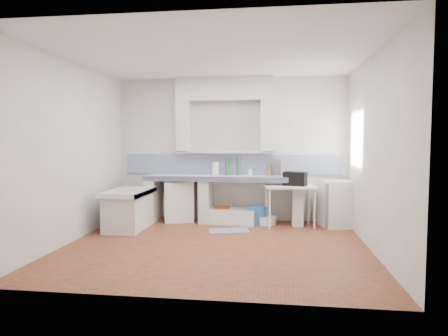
# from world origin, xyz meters

# --- Properties ---
(floor) EXTENTS (4.50, 4.50, 0.00)m
(floor) POSITION_xyz_m (0.00, 0.00, 0.00)
(floor) COLOR brown
(floor) RESTS_ON ground
(ceiling) EXTENTS (4.50, 4.50, 0.00)m
(ceiling) POSITION_xyz_m (0.00, 0.00, 2.80)
(ceiling) COLOR silver
(ceiling) RESTS_ON ground
(wall_back) EXTENTS (4.50, 0.00, 4.50)m
(wall_back) POSITION_xyz_m (0.00, 2.00, 1.40)
(wall_back) COLOR silver
(wall_back) RESTS_ON ground
(wall_front) EXTENTS (4.50, 0.00, 4.50)m
(wall_front) POSITION_xyz_m (0.00, -2.00, 1.40)
(wall_front) COLOR silver
(wall_front) RESTS_ON ground
(wall_left) EXTENTS (0.00, 4.50, 4.50)m
(wall_left) POSITION_xyz_m (-2.25, 0.00, 1.40)
(wall_left) COLOR silver
(wall_left) RESTS_ON ground
(wall_right) EXTENTS (0.00, 4.50, 4.50)m
(wall_right) POSITION_xyz_m (2.25, 0.00, 1.40)
(wall_right) COLOR silver
(wall_right) RESTS_ON ground
(alcove_mass) EXTENTS (1.90, 0.25, 0.45)m
(alcove_mass) POSITION_xyz_m (-0.10, 1.88, 2.58)
(alcove_mass) COLOR silver
(alcove_mass) RESTS_ON ground
(window_frame) EXTENTS (0.35, 0.86, 1.06)m
(window_frame) POSITION_xyz_m (2.42, 1.20, 1.60)
(window_frame) COLOR #361E11
(window_frame) RESTS_ON ground
(lace_valance) EXTENTS (0.01, 0.84, 0.24)m
(lace_valance) POSITION_xyz_m (2.28, 1.20, 1.98)
(lace_valance) COLOR white
(lace_valance) RESTS_ON ground
(counter_slab) EXTENTS (3.00, 0.60, 0.08)m
(counter_slab) POSITION_xyz_m (-0.10, 1.70, 0.86)
(counter_slab) COLOR white
(counter_slab) RESTS_ON ground
(counter_lip) EXTENTS (3.00, 0.04, 0.10)m
(counter_lip) POSITION_xyz_m (-0.10, 1.42, 0.86)
(counter_lip) COLOR navy
(counter_lip) RESTS_ON ground
(counter_pier_left) EXTENTS (0.20, 0.55, 0.82)m
(counter_pier_left) POSITION_xyz_m (-1.50, 1.70, 0.41)
(counter_pier_left) COLOR silver
(counter_pier_left) RESTS_ON ground
(counter_pier_mid) EXTENTS (0.20, 0.55, 0.82)m
(counter_pier_mid) POSITION_xyz_m (-0.45, 1.70, 0.41)
(counter_pier_mid) COLOR silver
(counter_pier_mid) RESTS_ON ground
(counter_pier_right) EXTENTS (0.20, 0.55, 0.82)m
(counter_pier_right) POSITION_xyz_m (1.30, 1.70, 0.41)
(counter_pier_right) COLOR silver
(counter_pier_right) RESTS_ON ground
(peninsula_top) EXTENTS (0.70, 1.10, 0.08)m
(peninsula_top) POSITION_xyz_m (-1.70, 0.90, 0.66)
(peninsula_top) COLOR white
(peninsula_top) RESTS_ON ground
(peninsula_base) EXTENTS (0.60, 1.00, 0.62)m
(peninsula_base) POSITION_xyz_m (-1.70, 0.90, 0.31)
(peninsula_base) COLOR silver
(peninsula_base) RESTS_ON ground
(peninsula_lip) EXTENTS (0.04, 1.10, 0.10)m
(peninsula_lip) POSITION_xyz_m (-1.37, 0.90, 0.66)
(peninsula_lip) COLOR navy
(peninsula_lip) RESTS_ON ground
(backsplash) EXTENTS (4.27, 0.03, 0.40)m
(backsplash) POSITION_xyz_m (0.00, 1.99, 1.10)
(backsplash) COLOR navy
(backsplash) RESTS_ON ground
(stove) EXTENTS (0.68, 0.67, 0.79)m
(stove) POSITION_xyz_m (-0.99, 1.73, 0.39)
(stove) COLOR white
(stove) RESTS_ON ground
(sink) EXTENTS (1.06, 0.66, 0.24)m
(sink) POSITION_xyz_m (0.04, 1.66, 0.12)
(sink) COLOR white
(sink) RESTS_ON ground
(side_table) EXTENTS (0.98, 0.65, 0.04)m
(side_table) POSITION_xyz_m (1.15, 1.48, 0.38)
(side_table) COLOR white
(side_table) RESTS_ON ground
(fridge) EXTENTS (0.67, 0.67, 0.85)m
(fridge) POSITION_xyz_m (2.01, 1.57, 0.42)
(fridge) COLOR white
(fridge) RESTS_ON ground
(bucket_red) EXTENTS (0.38, 0.38, 0.29)m
(bucket_red) POSITION_xyz_m (-0.13, 1.71, 0.15)
(bucket_red) COLOR red
(bucket_red) RESTS_ON ground
(bucket_orange) EXTENTS (0.28, 0.28, 0.23)m
(bucket_orange) POSITION_xyz_m (0.25, 1.58, 0.12)
(bucket_orange) COLOR #CA3F2E
(bucket_orange) RESTS_ON ground
(bucket_blue) EXTENTS (0.46, 0.46, 0.34)m
(bucket_blue) POSITION_xyz_m (0.55, 1.62, 0.17)
(bucket_blue) COLOR #2871B9
(bucket_blue) RESTS_ON ground
(basin_white) EXTENTS (0.50, 0.50, 0.16)m
(basin_white) POSITION_xyz_m (0.71, 1.62, 0.08)
(basin_white) COLOR white
(basin_white) RESTS_ON ground
(water_bottle_a) EXTENTS (0.09, 0.09, 0.27)m
(water_bottle_a) POSITION_xyz_m (-0.03, 1.85, 0.14)
(water_bottle_a) COLOR silver
(water_bottle_a) RESTS_ON ground
(water_bottle_b) EXTENTS (0.09, 0.09, 0.29)m
(water_bottle_b) POSITION_xyz_m (0.19, 1.85, 0.14)
(water_bottle_b) COLOR silver
(water_bottle_b) RESTS_ON ground
(black_bag) EXTENTS (0.45, 0.35, 0.25)m
(black_bag) POSITION_xyz_m (1.24, 1.48, 0.88)
(black_bag) COLOR black
(black_bag) RESTS_ON side_table
(green_bottle_a) EXTENTS (0.08, 0.08, 0.33)m
(green_bottle_a) POSITION_xyz_m (-0.05, 1.85, 1.06)
(green_bottle_a) COLOR #2B653D
(green_bottle_a) RESTS_ON counter_slab
(green_bottle_b) EXTENTS (0.10, 0.10, 0.35)m
(green_bottle_b) POSITION_xyz_m (0.17, 1.85, 1.07)
(green_bottle_b) COLOR #2B653D
(green_bottle_b) RESTS_ON counter_slab
(knife_block) EXTENTS (0.12, 0.10, 0.20)m
(knife_block) POSITION_xyz_m (0.77, 1.85, 1.00)
(knife_block) COLOR brown
(knife_block) RESTS_ON counter_slab
(cutting_board) EXTENTS (0.02, 0.23, 0.31)m
(cutting_board) POSITION_xyz_m (0.98, 1.85, 1.06)
(cutting_board) COLOR brown
(cutting_board) RESTS_ON counter_slab
(paper_towel) EXTENTS (0.16, 0.16, 0.25)m
(paper_towel) POSITION_xyz_m (-0.28, 1.83, 1.03)
(paper_towel) COLOR white
(paper_towel) RESTS_ON counter_slab
(soap_bottle) EXTENTS (0.09, 0.09, 0.17)m
(soap_bottle) POSITION_xyz_m (0.40, 1.82, 0.99)
(soap_bottle) COLOR white
(soap_bottle) RESTS_ON counter_slab
(rug) EXTENTS (0.75, 0.54, 0.01)m
(rug) POSITION_xyz_m (0.08, 1.00, 0.01)
(rug) COLOR #364689
(rug) RESTS_ON ground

